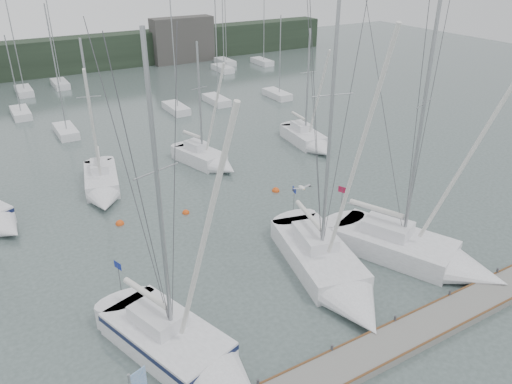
# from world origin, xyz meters

# --- Properties ---
(ground) EXTENTS (160.00, 160.00, 0.00)m
(ground) POSITION_xyz_m (0.00, 0.00, 0.00)
(ground) COLOR #43514F
(ground) RESTS_ON ground
(dock) EXTENTS (24.00, 2.00, 0.40)m
(dock) POSITION_xyz_m (0.00, -5.00, 0.20)
(dock) COLOR slate
(dock) RESTS_ON ground
(far_treeline) EXTENTS (90.00, 4.00, 5.00)m
(far_treeline) POSITION_xyz_m (0.00, 62.00, 2.50)
(far_treeline) COLOR black
(far_treeline) RESTS_ON ground
(far_building_right) EXTENTS (10.00, 3.00, 7.00)m
(far_building_right) POSITION_xyz_m (18.00, 60.00, 3.50)
(far_building_right) COLOR #3E3C39
(far_building_right) RESTS_ON ground
(mast_forest) EXTENTS (56.13, 26.34, 14.75)m
(mast_forest) POSITION_xyz_m (-4.13, 44.75, 0.48)
(mast_forest) COLOR #BDBCC1
(mast_forest) RESTS_ON ground
(sailboat_near_left) EXTENTS (5.80, 9.70, 15.92)m
(sailboat_near_left) POSITION_xyz_m (-7.87, -1.33, 0.65)
(sailboat_near_left) COLOR #BDBCC1
(sailboat_near_left) RESTS_ON ground
(sailboat_near_center) EXTENTS (5.60, 11.33, 17.92)m
(sailboat_near_center) POSITION_xyz_m (1.49, 0.12, 0.59)
(sailboat_near_center) COLOR #BDBCC1
(sailboat_near_center) RESTS_ON ground
(sailboat_near_right) EXTENTS (7.14, 10.64, 16.49)m
(sailboat_near_right) POSITION_xyz_m (7.63, -1.10, 0.63)
(sailboat_near_right) COLOR #BDBCC1
(sailboat_near_right) RESTS_ON ground
(sailboat_mid_b) EXTENTS (4.11, 8.29, 12.32)m
(sailboat_mid_b) POSITION_xyz_m (-6.59, 18.37, 0.56)
(sailboat_mid_b) COLOR #BDBCC1
(sailboat_mid_b) RESTS_ON ground
(sailboat_mid_c) EXTENTS (4.05, 7.04, 11.21)m
(sailboat_mid_c) POSITION_xyz_m (2.83, 19.00, 0.57)
(sailboat_mid_c) COLOR #BDBCC1
(sailboat_mid_c) RESTS_ON ground
(sailboat_mid_e) EXTENTS (3.19, 7.67, 11.49)m
(sailboat_mid_e) POSITION_xyz_m (13.12, 18.32, 0.55)
(sailboat_mid_e) COLOR #BDBCC1
(sailboat_mid_e) RESTS_ON ground
(buoy_a) EXTENTS (0.52, 0.52, 0.52)m
(buoy_a) POSITION_xyz_m (-2.31, 12.30, 0.00)
(buoy_a) COLOR #D14712
(buoy_a) RESTS_ON ground
(buoy_b) EXTENTS (0.60, 0.60, 0.60)m
(buoy_b) POSITION_xyz_m (5.19, 12.02, 0.00)
(buoy_b) COLOR #D14712
(buoy_b) RESTS_ON ground
(buoy_c) EXTENTS (0.60, 0.60, 0.60)m
(buoy_c) POSITION_xyz_m (-6.86, 13.17, 0.00)
(buoy_c) COLOR #D14712
(buoy_c) RESTS_ON ground
(seagull) EXTENTS (1.02, 0.45, 0.20)m
(seagull) POSITION_xyz_m (-0.33, 1.13, 6.23)
(seagull) COLOR white
(seagull) RESTS_ON ground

